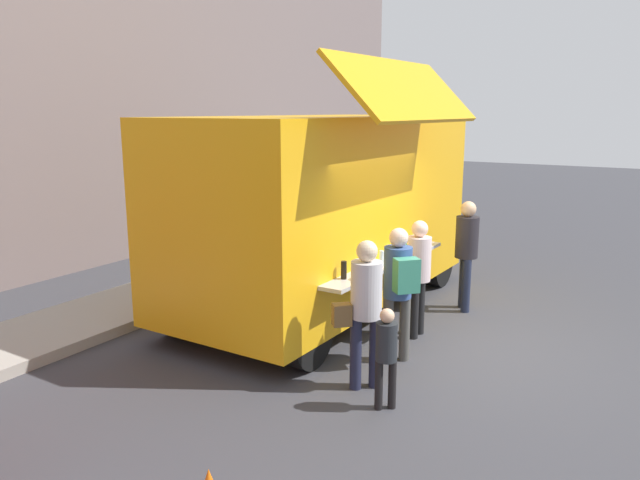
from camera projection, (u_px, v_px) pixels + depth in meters
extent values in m
plane|color=#38383D|center=(452.00, 349.00, 8.19)|extent=(60.00, 60.00, 0.00)
cube|color=#EDA413|center=(324.00, 205.00, 9.61)|extent=(5.75, 2.60, 2.75)
cube|color=#EDA413|center=(408.00, 90.00, 7.93)|extent=(3.15, 0.89, 0.84)
cube|color=black|center=(375.00, 194.00, 8.46)|extent=(2.98, 0.17, 1.24)
cube|color=#B7B7BC|center=(387.00, 263.00, 8.54)|extent=(3.14, 0.42, 0.05)
cylinder|color=black|center=(344.00, 270.00, 7.62)|extent=(0.07, 0.07, 0.23)
cylinder|color=#CFDEFB|center=(363.00, 264.00, 8.00)|extent=(0.07, 0.07, 0.19)
cylinder|color=silver|center=(381.00, 258.00, 8.32)|extent=(0.06, 0.06, 0.20)
cylinder|color=white|center=(396.00, 250.00, 8.69)|extent=(0.08, 0.08, 0.24)
cylinder|color=green|center=(405.00, 246.00, 9.07)|extent=(0.06, 0.06, 0.18)
cylinder|color=green|center=(418.00, 240.00, 9.42)|extent=(0.06, 0.06, 0.23)
cube|color=black|center=(401.00, 161.00, 11.82)|extent=(0.13, 2.10, 1.21)
cylinder|color=black|center=(335.00, 247.00, 12.21)|extent=(0.90, 0.28, 0.90)
cylinder|color=black|center=(438.00, 261.00, 11.07)|extent=(0.90, 0.28, 0.90)
cylinder|color=black|center=(179.00, 304.00, 8.66)|extent=(0.90, 0.28, 0.90)
cylinder|color=black|center=(307.00, 333.00, 7.52)|extent=(0.90, 0.28, 0.90)
cylinder|color=#2C6035|center=(325.00, 228.00, 14.31)|extent=(0.60, 0.60, 0.87)
cylinder|color=black|center=(414.00, 310.00, 8.50)|extent=(0.13, 0.13, 0.82)
cylinder|color=black|center=(420.00, 306.00, 8.68)|extent=(0.13, 0.13, 0.82)
cylinder|color=beige|center=(419.00, 259.00, 8.44)|extent=(0.34, 0.34, 0.62)
sphere|color=beige|center=(420.00, 229.00, 8.35)|extent=(0.23, 0.23, 0.23)
cube|color=brown|center=(410.00, 281.00, 8.27)|extent=(0.20, 0.14, 0.24)
cylinder|color=#484743|center=(388.00, 330.00, 7.69)|extent=(0.13, 0.13, 0.85)
cylinder|color=#484743|center=(405.00, 328.00, 7.75)|extent=(0.13, 0.13, 0.85)
cylinder|color=#304C85|center=(398.00, 272.00, 7.57)|extent=(0.35, 0.35, 0.64)
sphere|color=beige|center=(399.00, 238.00, 7.48)|extent=(0.24, 0.24, 0.24)
cube|color=#33846A|center=(406.00, 275.00, 7.31)|extent=(0.34, 0.33, 0.41)
cylinder|color=#1F2239|center=(356.00, 354.00, 6.95)|extent=(0.14, 0.14, 0.85)
cylinder|color=#1F2239|center=(375.00, 352.00, 6.99)|extent=(0.14, 0.14, 0.85)
cylinder|color=silver|center=(366.00, 290.00, 6.81)|extent=(0.35, 0.35, 0.64)
sphere|color=beige|center=(367.00, 251.00, 6.72)|extent=(0.24, 0.24, 0.24)
cube|color=brown|center=(342.00, 315.00, 6.81)|extent=(0.25, 0.25, 0.25)
cylinder|color=#1E253B|center=(466.00, 286.00, 9.61)|extent=(0.14, 0.14, 0.86)
cylinder|color=#1E253B|center=(463.00, 282.00, 9.84)|extent=(0.14, 0.14, 0.86)
cylinder|color=#252126|center=(467.00, 237.00, 9.57)|extent=(0.36, 0.36, 0.65)
sphere|color=#D6AA80|center=(468.00, 209.00, 9.48)|extent=(0.24, 0.24, 0.24)
cylinder|color=black|center=(379.00, 385.00, 6.49)|extent=(0.09, 0.09, 0.55)
cylinder|color=black|center=(392.00, 384.00, 6.52)|extent=(0.09, 0.09, 0.55)
cylinder|color=#222529|center=(387.00, 342.00, 6.41)|extent=(0.23, 0.23, 0.42)
sphere|color=#DDAF89|center=(387.00, 316.00, 6.35)|extent=(0.15, 0.15, 0.15)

